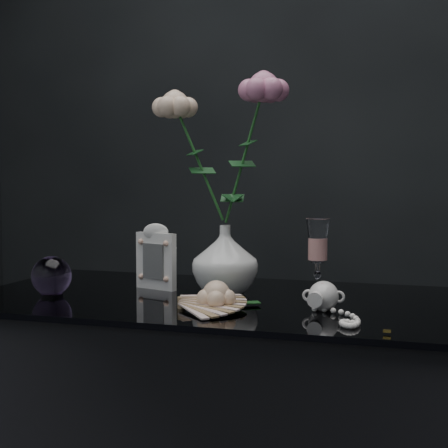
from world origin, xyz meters
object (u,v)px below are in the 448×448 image
(wine_glass, at_px, (318,258))
(pearl_jar, at_px, (323,295))
(picture_frame, at_px, (156,256))
(paperweight, at_px, (52,276))
(vase, at_px, (225,260))
(loose_rose, at_px, (216,295))

(wine_glass, height_order, pearl_jar, wine_glass)
(wine_glass, relative_size, picture_frame, 1.11)
(picture_frame, distance_m, paperweight, 0.24)
(paperweight, bearing_deg, pearl_jar, 1.88)
(vase, bearing_deg, loose_rose, -77.72)
(vase, bearing_deg, wine_glass, 6.50)
(picture_frame, relative_size, pearl_jar, 0.72)
(vase, distance_m, pearl_jar, 0.27)
(vase, xyz_separation_m, paperweight, (-0.35, -0.14, -0.03))
(vase, bearing_deg, picture_frame, 176.48)
(pearl_jar, bearing_deg, paperweight, 178.92)
(vase, bearing_deg, pearl_jar, -27.03)
(wine_glass, bearing_deg, paperweight, -163.42)
(paperweight, height_order, pearl_jar, paperweight)
(wine_glass, xyz_separation_m, picture_frame, (-0.37, -0.01, -0.01))
(loose_rose, xyz_separation_m, pearl_jar, (0.20, 0.06, 0.00))
(paperweight, relative_size, loose_rose, 0.52)
(wine_glass, height_order, loose_rose, wine_glass)
(vase, relative_size, paperweight, 1.76)
(vase, bearing_deg, paperweight, -158.03)
(wine_glass, distance_m, pearl_jar, 0.16)
(loose_rose, bearing_deg, wine_glass, 52.41)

